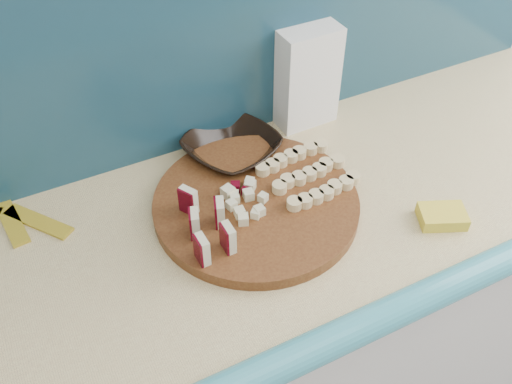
{
  "coord_description": "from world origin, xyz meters",
  "views": [
    {
      "loc": [
        -0.11,
        0.8,
        1.73
      ],
      "look_at": [
        0.26,
        1.53,
        0.96
      ],
      "focal_mm": 40.0,
      "sensor_mm": 36.0,
      "label": 1
    }
  ],
  "objects": [
    {
      "name": "apple_wedges",
      "position": [
        0.13,
        1.49,
        0.96
      ],
      "size": [
        0.09,
        0.16,
        0.06
      ],
      "color": "beige",
      "rests_on": "cutting_board"
    },
    {
      "name": "sponge",
      "position": [
        0.57,
        1.33,
        0.92
      ],
      "size": [
        0.11,
        0.09,
        0.03
      ],
      "primitive_type": "cube",
      "rotation": [
        0.0,
        0.0,
        -0.41
      ],
      "color": "yellow",
      "rests_on": "kitchen_counter"
    },
    {
      "name": "banana_slices",
      "position": [
        0.39,
        1.54,
        0.95
      ],
      "size": [
        0.19,
        0.17,
        0.02
      ],
      "color": "#CEB57D",
      "rests_on": "cutting_board"
    },
    {
      "name": "apple_chunks",
      "position": [
        0.23,
        1.53,
        0.95
      ],
      "size": [
        0.07,
        0.06,
        0.02
      ],
      "color": "beige",
      "rests_on": "cutting_board"
    },
    {
      "name": "flour_bag",
      "position": [
        0.5,
        1.76,
        1.03
      ],
      "size": [
        0.14,
        0.1,
        0.24
      ],
      "primitive_type": "cube",
      "rotation": [
        0.0,
        0.0,
        0.03
      ],
      "color": "silver",
      "rests_on": "kitchen_counter"
    },
    {
      "name": "kitchen_counter",
      "position": [
        0.1,
        1.5,
        0.46
      ],
      "size": [
        2.2,
        0.63,
        0.91
      ],
      "color": "silver",
      "rests_on": "ground"
    },
    {
      "name": "backsplash",
      "position": [
        0.1,
        1.79,
        1.16
      ],
      "size": [
        2.2,
        0.02,
        0.5
      ],
      "primitive_type": "cube",
      "color": "teal",
      "rests_on": "kitchen_counter"
    },
    {
      "name": "banana_peel",
      "position": [
        -0.2,
        1.7,
        0.91
      ],
      "size": [
        0.22,
        0.18,
        0.01
      ],
      "rotation": [
        0.0,
        0.0,
        -0.06
      ],
      "color": "gold",
      "rests_on": "kitchen_counter"
    },
    {
      "name": "brown_bowl",
      "position": [
        0.29,
        1.7,
        0.93
      ],
      "size": [
        0.26,
        0.26,
        0.05
      ],
      "primitive_type": "imported",
      "rotation": [
        0.0,
        0.0,
        0.37
      ],
      "color": "black",
      "rests_on": "kitchen_counter"
    },
    {
      "name": "cutting_board",
      "position": [
        0.26,
        1.53,
        0.92
      ],
      "size": [
        0.45,
        0.45,
        0.03
      ],
      "primitive_type": "cylinder",
      "rotation": [
        0.0,
        0.0,
        0.08
      ],
      "color": "#3F1E0D",
      "rests_on": "kitchen_counter"
    }
  ]
}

